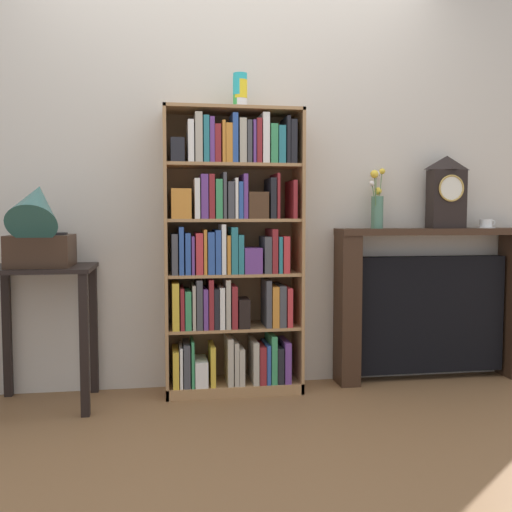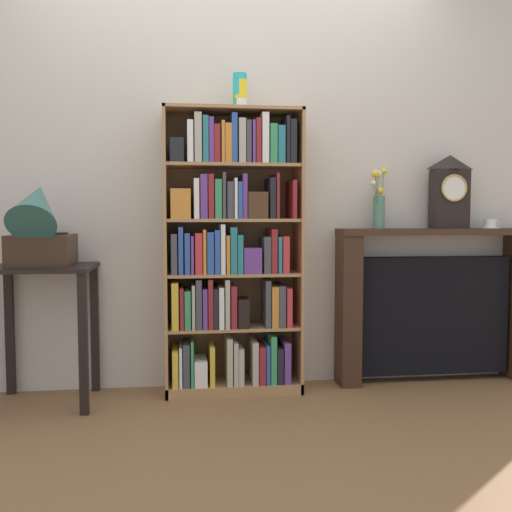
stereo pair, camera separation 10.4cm
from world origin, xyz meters
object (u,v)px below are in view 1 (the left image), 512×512
Objects in this scene: side_table_left at (43,304)px; teacup_with_saucer at (486,224)px; bookshelf at (231,258)px; mantel_clock at (447,192)px; cup_stack at (240,91)px; gramophone at (38,227)px; fireplace_mantel at (431,305)px; flower_vase at (377,203)px.

teacup_with_saucer reaches higher than side_table_left.
bookshelf is 3.66× the size of mantel_clock.
teacup_with_saucer is (0.27, 0.00, -0.20)m from mantel_clock.
mantel_clock reaches higher than teacup_with_saucer.
bookshelf is at bearing -178.24° from mantel_clock.
mantel_clock is 0.34m from teacup_with_saucer.
mantel_clock is (1.35, 0.04, 0.39)m from bookshelf.
cup_stack is 0.38× the size of gramophone.
side_table_left is at bearing -176.19° from fireplace_mantel.
flower_vase reaches higher than fireplace_mantel.
bookshelf is at bearing 5.06° from side_table_left.
side_table_left is at bearing -175.77° from cup_stack.
bookshelf is at bearing -176.86° from flower_vase.
cup_stack is at bearing 4.23° from side_table_left.
cup_stack is at bearing -177.68° from mantel_clock.
teacup_with_saucer is (0.72, -0.01, -0.13)m from flower_vase.
side_table_left is 2.46m from mantel_clock.
gramophone is 4.30× the size of teacup_with_saucer.
fireplace_mantel is 0.74m from flower_vase.
mantel_clock reaches higher than fireplace_mantel.
bookshelf is 1.31m from fireplace_mantel.
cup_stack is 1.33m from gramophone.
gramophone is 1.94m from flower_vase.
gramophone is 2.65m from teacup_with_saucer.
cup_stack is at bearing 7.24° from gramophone.
side_table_left is at bearing 90.00° from gramophone.
mantel_clock is (2.38, 0.19, 0.21)m from gramophone.
mantel_clock is at bearing -179.47° from teacup_with_saucer.
gramophone reaches higher than teacup_with_saucer.
side_table_left is 6.28× the size of teacup_with_saucer.
cup_stack reaches higher than flower_vase.
teacup_with_saucer is at bearing 0.53° from mantel_clock.
gramophone is 1.41× the size of flower_vase.
side_table_left is at bearing -174.94° from bookshelf.
fireplace_mantel is 2.75× the size of mantel_clock.
flower_vase is at bearing -178.04° from fireplace_mantel.
mantel_clock is 3.69× the size of teacup_with_saucer.
cup_stack is 1.76m from fireplace_mantel.
flower_vase is at bearing 179.55° from teacup_with_saucer.
teacup_with_saucer is (2.65, 0.14, 0.42)m from side_table_left.
side_table_left is 1.70× the size of mantel_clock.
fireplace_mantel is (2.30, 0.21, -0.50)m from gramophone.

